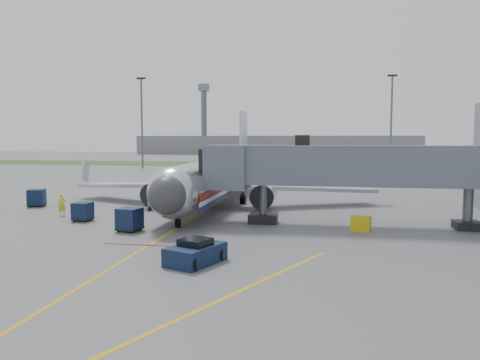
% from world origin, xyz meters
% --- Properties ---
extents(ground, '(400.00, 400.00, 0.00)m').
position_xyz_m(ground, '(0.00, 0.00, 0.00)').
color(ground, '#565659').
rests_on(ground, ground).
extents(grass_strip, '(300.00, 25.00, 0.01)m').
position_xyz_m(grass_strip, '(0.00, 90.00, 0.01)').
color(grass_strip, '#2D4C1E').
rests_on(grass_strip, ground).
extents(apron_markings, '(21.52, 50.00, 0.01)m').
position_xyz_m(apron_markings, '(0.00, -7.40, 0.00)').
color(apron_markings, gold).
rests_on(apron_markings, ground).
extents(airliner, '(32.10, 35.67, 10.25)m').
position_xyz_m(airliner, '(0.00, 15.25, 2.65)').
color(airliner, silver).
rests_on(airliner, ground).
extents(jet_bridge, '(25.30, 4.00, 6.90)m').
position_xyz_m(jet_bridge, '(12.86, 5.00, 4.47)').
color(jet_bridge, slate).
rests_on(jet_bridge, ground).
extents(light_mast_left, '(2.00, 0.44, 20.40)m').
position_xyz_m(light_mast_left, '(-30.00, 70.00, 10.78)').
color(light_mast_left, '#595B60').
rests_on(light_mast_left, ground).
extents(light_mast_right, '(2.00, 0.44, 20.40)m').
position_xyz_m(light_mast_right, '(25.00, 75.00, 10.78)').
color(light_mast_right, '#595B60').
rests_on(light_mast_right, ground).
extents(distant_terminal, '(120.00, 14.00, 8.00)m').
position_xyz_m(distant_terminal, '(-10.00, 170.00, 4.00)').
color(distant_terminal, slate).
rests_on(distant_terminal, ground).
extents(control_tower, '(4.00, 4.00, 30.00)m').
position_xyz_m(control_tower, '(-40.00, 165.00, 17.33)').
color(control_tower, '#595B60').
rests_on(control_tower, ground).
extents(pushback_tug, '(3.01, 3.70, 1.34)m').
position_xyz_m(pushback_tug, '(4.00, -7.53, 0.56)').
color(pushback_tug, '#0B1A33').
rests_on(pushback_tug, ground).
extents(baggage_cart_a, '(1.77, 1.77, 1.65)m').
position_xyz_m(baggage_cart_a, '(-3.00, 0.12, 0.84)').
color(baggage_cart_a, '#0B1A33').
rests_on(baggage_cart_a, ground).
extents(baggage_cart_b, '(1.99, 1.99, 1.68)m').
position_xyz_m(baggage_cart_b, '(-16.97, 10.15, 0.85)').
color(baggage_cart_b, '#0B1A33').
rests_on(baggage_cart_b, ground).
extents(baggage_cart_c, '(1.40, 1.40, 1.49)m').
position_xyz_m(baggage_cart_c, '(-8.44, 3.43, 0.76)').
color(baggage_cart_c, '#0B1A33').
rests_on(baggage_cart_c, ground).
extents(belt_loader, '(1.69, 4.58, 2.21)m').
position_xyz_m(belt_loader, '(-5.85, 14.14, 0.55)').
color(belt_loader, '#0B1A33').
rests_on(belt_loader, ground).
extents(ground_power_cart, '(1.52, 1.22, 1.06)m').
position_xyz_m(ground_power_cart, '(13.31, 3.00, 0.52)').
color(ground_power_cart, gold).
rests_on(ground_power_cart, ground).
extents(ramp_worker, '(0.81, 0.77, 1.86)m').
position_xyz_m(ramp_worker, '(-11.52, 5.54, 0.93)').
color(ramp_worker, '#CCE71B').
rests_on(ramp_worker, ground).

